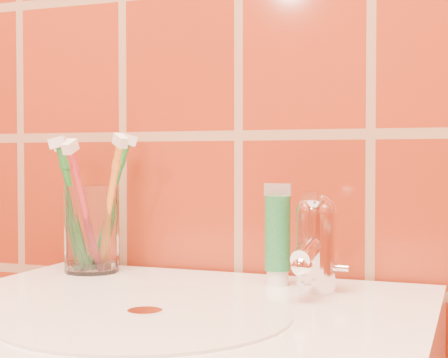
% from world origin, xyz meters
% --- Properties ---
extents(glass_tumbler, '(0.10, 0.10, 0.12)m').
position_xyz_m(glass_tumbler, '(-0.19, 1.12, 0.91)').
color(glass_tumbler, white).
rests_on(glass_tumbler, pedestal_sink).
extents(toothpaste_tube, '(0.04, 0.03, 0.13)m').
position_xyz_m(toothpaste_tube, '(0.08, 1.12, 0.91)').
color(toothpaste_tube, white).
rests_on(toothpaste_tube, pedestal_sink).
extents(faucet, '(0.05, 0.11, 0.12)m').
position_xyz_m(faucet, '(0.14, 1.09, 0.91)').
color(faucet, white).
rests_on(faucet, pedestal_sink).
extents(toothbrush_0, '(0.13, 0.11, 0.20)m').
position_xyz_m(toothbrush_0, '(-0.22, 1.13, 0.94)').
color(toothbrush_0, '#217C34').
rests_on(toothbrush_0, glass_tumbler).
extents(toothbrush_1, '(0.03, 0.16, 0.21)m').
position_xyz_m(toothbrush_1, '(-0.18, 1.09, 0.94)').
color(toothbrush_1, '#B02530').
rests_on(toothbrush_1, glass_tumbler).
extents(toothbrush_2, '(0.10, 0.09, 0.20)m').
position_xyz_m(toothbrush_2, '(-0.21, 1.11, 0.94)').
color(toothbrush_2, '#1D6F2A').
rests_on(toothbrush_2, glass_tumbler).
extents(toothbrush_3, '(0.15, 0.14, 0.21)m').
position_xyz_m(toothbrush_3, '(-0.16, 1.11, 0.94)').
color(toothbrush_3, orange).
rests_on(toothbrush_3, glass_tumbler).
extents(toothbrush_4, '(0.13, 0.13, 0.21)m').
position_xyz_m(toothbrush_4, '(-0.18, 1.15, 0.95)').
color(toothbrush_4, '#1E712A').
rests_on(toothbrush_4, glass_tumbler).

